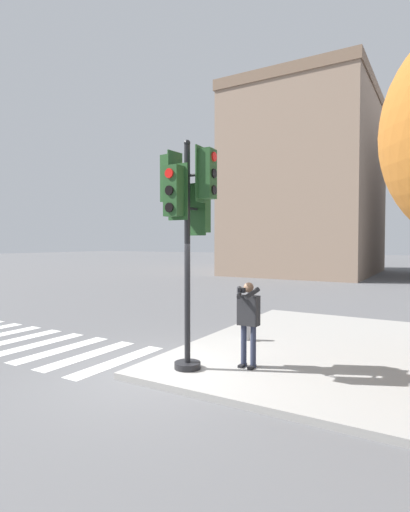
{
  "coord_description": "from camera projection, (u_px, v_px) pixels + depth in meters",
  "views": [
    {
      "loc": [
        4.67,
        -5.89,
        2.53
      ],
      "look_at": [
        0.64,
        0.88,
        2.26
      ],
      "focal_mm": 28.0,
      "sensor_mm": 36.0,
      "label": 1
    }
  ],
  "objects": [
    {
      "name": "ground_plane",
      "position": [
        152.0,
        376.0,
        7.53
      ],
      "size": [
        160.0,
        160.0,
        0.0
      ],
      "primitive_type": "plane",
      "color": "#5B5B5E"
    },
    {
      "name": "building_left",
      "position": [
        308.0,
        185.0,
        32.63
      ],
      "size": [
        10.34,
        13.5,
        14.45
      ],
      "color": "gray",
      "rests_on": "ground_plane"
    },
    {
      "name": "fire_hydrant",
      "position": [
        247.0,
        327.0,
        9.79
      ],
      "size": [
        0.17,
        0.23,
        0.63
      ],
      "color": "#99999E",
      "rests_on": "sidewalk_corner"
    },
    {
      "name": "crosswalk_stripes",
      "position": [
        15.0,
        340.0,
        10.28
      ],
      "size": [
        7.56,
        2.62,
        0.01
      ],
      "color": "silver",
      "rests_on": "ground_plane"
    },
    {
      "name": "sidewalk_corner",
      "position": [
        378.0,
        355.0,
        8.74
      ],
      "size": [
        8.0,
        8.0,
        0.12
      ],
      "color": "#9E9B96",
      "rests_on": "ground_plane"
    },
    {
      "name": "person_photographer",
      "position": [
        248.0,
        317.0,
        7.66
      ],
      "size": [
        0.5,
        0.53,
        1.64
      ],
      "color": "black",
      "rests_on": "sidewalk_corner"
    },
    {
      "name": "traffic_signal_pole",
      "position": [
        188.0,
        211.0,
        7.51
      ],
      "size": [
        1.17,
        1.17,
        4.33
      ],
      "color": "black",
      "rests_on": "sidewalk_corner"
    }
  ]
}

